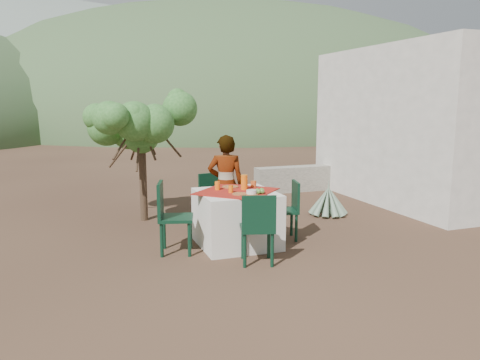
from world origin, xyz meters
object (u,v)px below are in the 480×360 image
at_px(chair_right, 288,207).
at_px(agave, 328,201).
at_px(guesthouse, 438,125).
at_px(chair_far, 213,198).
at_px(shrub_tree, 145,131).
at_px(chair_left, 170,214).
at_px(chair_near, 258,226).
at_px(juice_pitcher, 244,182).
at_px(table, 237,218).
at_px(person, 226,184).

height_order(chair_right, agave, chair_right).
bearing_deg(guesthouse, chair_far, -171.83).
height_order(chair_far, shrub_tree, shrub_tree).
relative_size(chair_far, chair_left, 0.91).
relative_size(chair_near, chair_right, 1.05).
bearing_deg(chair_near, juice_pitcher, -84.01).
height_order(chair_near, chair_left, chair_left).
height_order(table, guesthouse, guesthouse).
xyz_separation_m(table, person, (0.05, 0.64, 0.36)).
height_order(person, shrub_tree, shrub_tree).
height_order(chair_left, agave, chair_left).
bearing_deg(person, chair_right, 159.42).
bearing_deg(shrub_tree, juice_pitcher, -59.15).
relative_size(table, person, 0.88).
distance_m(chair_near, chair_right, 1.20).
distance_m(table, agave, 2.35).
bearing_deg(chair_left, shrub_tree, 16.21).
bearing_deg(chair_far, shrub_tree, 123.43).
distance_m(chair_left, juice_pitcher, 1.12).
bearing_deg(chair_left, chair_right, -72.54).
distance_m(chair_near, shrub_tree, 3.04).
height_order(chair_near, person, person).
bearing_deg(juice_pitcher, person, 97.88).
relative_size(table, juice_pitcher, 6.30).
xyz_separation_m(chair_left, juice_pitcher, (1.07, 0.09, 0.34)).
height_order(table, shrub_tree, shrub_tree).
distance_m(chair_far, chair_right, 1.27).
distance_m(chair_right, juice_pitcher, 0.77).
distance_m(chair_far, shrub_tree, 1.63).
bearing_deg(chair_far, agave, -8.35).
distance_m(table, chair_near, 0.86).
bearing_deg(agave, shrub_tree, 165.45).
bearing_deg(chair_far, chair_near, -100.86).
height_order(chair_far, chair_right, chair_far).
height_order(chair_left, guesthouse, guesthouse).
distance_m(chair_near, juice_pitcher, 0.99).
relative_size(chair_right, guesthouse, 0.20).
xyz_separation_m(chair_right, person, (-0.74, 0.62, 0.27)).
distance_m(chair_far, chair_left, 1.33).
distance_m(chair_far, agave, 2.14).
bearing_deg(agave, chair_far, -176.83).
xyz_separation_m(guesthouse, juice_pitcher, (-4.78, -1.62, -0.63)).
relative_size(chair_left, person, 0.63).
bearing_deg(agave, chair_left, -159.73).
xyz_separation_m(chair_far, chair_left, (-0.89, -1.00, 0.05)).
xyz_separation_m(chair_near, shrub_tree, (-0.92, 2.72, 1.00)).
height_order(chair_far, guesthouse, guesthouse).
relative_size(table, chair_near, 1.47).
height_order(chair_near, guesthouse, guesthouse).
height_order(chair_near, juice_pitcher, juice_pitcher).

